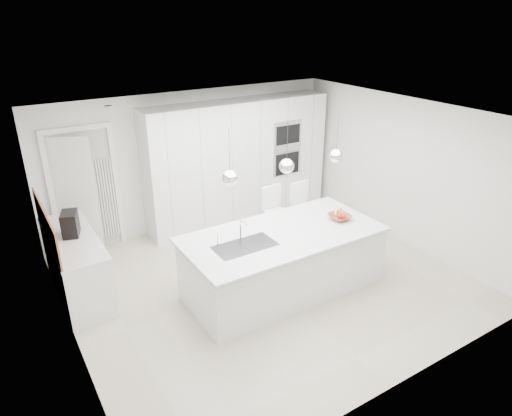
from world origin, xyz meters
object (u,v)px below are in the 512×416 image
fruit_bowl (339,217)px  bar_stool_right (303,216)px  espresso_machine (70,224)px  bar_stool_left (276,222)px  island_base (284,263)px

fruit_bowl → bar_stool_right: 1.03m
espresso_machine → bar_stool_left: bearing=7.1°
fruit_bowl → espresso_machine: espresso_machine is taller
island_base → fruit_bowl: size_ratio=8.54×
fruit_bowl → espresso_machine: (-3.50, 1.59, 0.13)m
fruit_bowl → bar_stool_right: (0.07, 0.95, -0.38)m
island_base → espresso_machine: size_ratio=8.20×
fruit_bowl → bar_stool_left: 1.15m
island_base → bar_stool_right: size_ratio=2.48×
island_base → bar_stool_right: 1.39m
island_base → bar_stool_left: size_ratio=2.42×
island_base → espresso_machine: 3.04m
espresso_machine → bar_stool_right: 3.66m
fruit_bowl → espresso_machine: bearing=155.5°
island_base → bar_stool_left: bearing=62.2°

